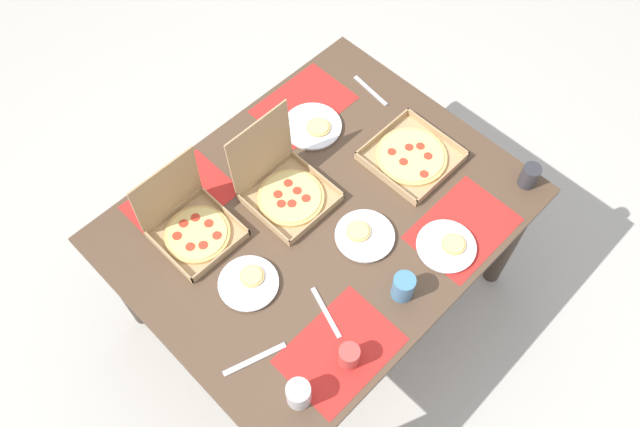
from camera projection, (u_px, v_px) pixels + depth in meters
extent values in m
plane|color=beige|center=(320.00, 295.00, 2.84)|extent=(6.00, 6.00, 0.00)
cylinder|color=#3F3328|center=(510.00, 239.00, 2.60)|extent=(0.07, 0.07, 0.69)
cylinder|color=#3F3328|center=(122.00, 284.00, 2.49)|extent=(0.07, 0.07, 0.69)
cylinder|color=#3F3328|center=(340.00, 110.00, 2.94)|extent=(0.07, 0.07, 0.69)
cube|color=brown|center=(320.00, 216.00, 2.23)|extent=(1.37, 1.09, 0.03)
cube|color=red|center=(340.00, 350.00, 1.97)|extent=(0.36, 0.26, 0.00)
cube|color=red|center=(463.00, 228.00, 2.19)|extent=(0.36, 0.26, 0.00)
cube|color=red|center=(181.00, 199.00, 2.25)|extent=(0.36, 0.26, 0.00)
cube|color=red|center=(304.00, 104.00, 2.47)|extent=(0.36, 0.26, 0.00)
cube|color=tan|center=(411.00, 158.00, 2.34)|extent=(0.30, 0.30, 0.01)
cube|color=tan|center=(385.00, 178.00, 2.27)|extent=(0.01, 0.30, 0.03)
cube|color=tan|center=(437.00, 132.00, 2.38)|extent=(0.01, 0.30, 0.03)
cube|color=tan|center=(443.00, 178.00, 2.27)|extent=(0.30, 0.01, 0.03)
cube|color=tan|center=(382.00, 133.00, 2.38)|extent=(0.30, 0.01, 0.03)
cylinder|color=#E0B76B|center=(411.00, 156.00, 2.33)|extent=(0.26, 0.26, 0.01)
cylinder|color=#EFD67F|center=(412.00, 155.00, 2.32)|extent=(0.24, 0.24, 0.00)
cylinder|color=red|center=(420.00, 146.00, 2.34)|extent=(0.03, 0.03, 0.00)
cylinder|color=red|center=(409.00, 147.00, 2.34)|extent=(0.03, 0.03, 0.00)
cylinder|color=red|center=(392.00, 152.00, 2.33)|extent=(0.03, 0.03, 0.00)
cylinder|color=red|center=(403.00, 162.00, 2.31)|extent=(0.03, 0.03, 0.00)
cylinder|color=red|center=(424.00, 174.00, 2.28)|extent=(0.03, 0.03, 0.00)
cylinder|color=red|center=(428.00, 156.00, 2.32)|extent=(0.03, 0.03, 0.00)
cube|color=tan|center=(198.00, 236.00, 2.17)|extent=(0.26, 0.26, 0.01)
cube|color=tan|center=(168.00, 256.00, 2.11)|extent=(0.01, 0.26, 0.03)
cube|color=tan|center=(225.00, 211.00, 2.20)|extent=(0.01, 0.26, 0.03)
cube|color=tan|center=(221.00, 256.00, 2.11)|extent=(0.26, 0.01, 0.03)
cube|color=tan|center=(174.00, 211.00, 2.20)|extent=(0.26, 0.01, 0.03)
cylinder|color=#E0B76B|center=(198.00, 234.00, 2.16)|extent=(0.23, 0.23, 0.01)
cylinder|color=#EFD67F|center=(197.00, 233.00, 2.16)|extent=(0.20, 0.20, 0.00)
cylinder|color=red|center=(209.00, 223.00, 2.17)|extent=(0.03, 0.03, 0.00)
cylinder|color=red|center=(195.00, 217.00, 2.18)|extent=(0.03, 0.03, 0.00)
cylinder|color=red|center=(183.00, 223.00, 2.17)|extent=(0.03, 0.03, 0.00)
cylinder|color=red|center=(177.00, 236.00, 2.15)|extent=(0.03, 0.03, 0.00)
cylinder|color=red|center=(190.00, 247.00, 2.13)|extent=(0.03, 0.03, 0.00)
cylinder|color=red|center=(203.00, 245.00, 2.13)|extent=(0.03, 0.03, 0.00)
cylinder|color=red|center=(217.00, 235.00, 2.15)|extent=(0.03, 0.03, 0.00)
cube|color=tan|center=(167.00, 190.00, 2.08)|extent=(0.26, 0.03, 0.26)
cube|color=tan|center=(291.00, 199.00, 2.25)|extent=(0.27, 0.27, 0.01)
cube|color=tan|center=(263.00, 219.00, 2.18)|extent=(0.01, 0.27, 0.03)
cube|color=tan|center=(317.00, 174.00, 2.28)|extent=(0.01, 0.27, 0.03)
cube|color=tan|center=(317.00, 219.00, 2.18)|extent=(0.27, 0.01, 0.03)
cube|color=tan|center=(265.00, 174.00, 2.28)|extent=(0.27, 0.01, 0.03)
cylinder|color=#E0B76B|center=(291.00, 198.00, 2.24)|extent=(0.24, 0.24, 0.01)
cylinder|color=#EFD67F|center=(291.00, 196.00, 2.23)|extent=(0.21, 0.21, 0.00)
cylinder|color=red|center=(297.00, 190.00, 2.24)|extent=(0.03, 0.03, 0.00)
cylinder|color=red|center=(289.00, 182.00, 2.26)|extent=(0.03, 0.03, 0.00)
cylinder|color=red|center=(278.00, 194.00, 2.23)|extent=(0.03, 0.03, 0.00)
cylinder|color=red|center=(281.00, 204.00, 2.21)|extent=(0.03, 0.03, 0.00)
cylinder|color=red|center=(292.00, 203.00, 2.21)|extent=(0.03, 0.03, 0.00)
cylinder|color=red|center=(305.00, 199.00, 2.22)|extent=(0.03, 0.03, 0.00)
cube|color=tan|center=(260.00, 148.00, 2.15)|extent=(0.27, 0.02, 0.27)
cylinder|color=white|center=(365.00, 237.00, 2.17)|extent=(0.20, 0.20, 0.01)
cylinder|color=white|center=(365.00, 236.00, 2.16)|extent=(0.21, 0.21, 0.01)
cylinder|color=#E0B76B|center=(358.00, 231.00, 2.16)|extent=(0.08, 0.08, 0.01)
cylinder|color=#EFD67F|center=(359.00, 231.00, 2.16)|extent=(0.07, 0.07, 0.00)
cylinder|color=white|center=(312.00, 127.00, 2.41)|extent=(0.22, 0.22, 0.01)
cylinder|color=white|center=(312.00, 126.00, 2.40)|extent=(0.22, 0.22, 0.01)
cylinder|color=#E0B76B|center=(319.00, 127.00, 2.39)|extent=(0.09, 0.09, 0.01)
cylinder|color=#EFD67F|center=(318.00, 126.00, 2.38)|extent=(0.08, 0.08, 0.00)
cylinder|color=white|center=(249.00, 284.00, 2.08)|extent=(0.19, 0.19, 0.01)
cylinder|color=white|center=(248.00, 283.00, 2.07)|extent=(0.20, 0.20, 0.01)
cylinder|color=#E0B76B|center=(252.00, 276.00, 2.07)|extent=(0.08, 0.08, 0.01)
cylinder|color=#EFD67F|center=(252.00, 275.00, 2.07)|extent=(0.07, 0.07, 0.00)
cylinder|color=white|center=(446.00, 247.00, 2.15)|extent=(0.20, 0.20, 0.01)
cylinder|color=white|center=(446.00, 246.00, 2.14)|extent=(0.21, 0.21, 0.01)
cylinder|color=#E0B76B|center=(454.00, 244.00, 2.14)|extent=(0.08, 0.08, 0.01)
cylinder|color=#EFD67F|center=(454.00, 243.00, 2.13)|extent=(0.07, 0.07, 0.00)
cylinder|color=#333338|center=(529.00, 176.00, 2.25)|extent=(0.07, 0.07, 0.09)
cylinder|color=teal|center=(403.00, 287.00, 2.02)|extent=(0.07, 0.07, 0.10)
cylinder|color=#BF4742|center=(349.00, 356.00, 1.91)|extent=(0.07, 0.07, 0.09)
cylinder|color=silver|center=(299.00, 394.00, 1.85)|extent=(0.07, 0.07, 0.10)
cube|color=#B7B7BC|center=(326.00, 312.00, 2.03)|extent=(0.07, 0.19, 0.00)
cube|color=#B7B7BC|center=(255.00, 359.00, 1.95)|extent=(0.20, 0.08, 0.00)
cube|color=#B7B7BC|center=(371.00, 91.00, 2.51)|extent=(0.04, 0.19, 0.00)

